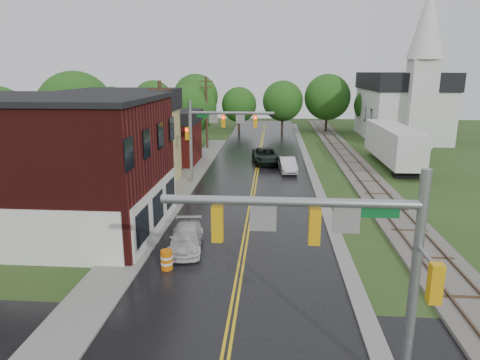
# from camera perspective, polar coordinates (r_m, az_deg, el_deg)

# --- Properties ---
(main_road) EXTENTS (10.00, 90.00, 0.02)m
(main_road) POSITION_cam_1_polar(r_m,az_deg,el_deg) (40.58, 2.15, 0.56)
(main_road) COLOR black
(main_road) RESTS_ON ground
(curb_right) EXTENTS (0.80, 70.00, 0.12)m
(curb_right) POSITION_cam_1_polar(r_m,az_deg,el_deg) (45.59, 9.21, 1.94)
(curb_right) COLOR gray
(curb_right) RESTS_ON ground
(sidewalk_left) EXTENTS (2.40, 50.00, 0.12)m
(sidewalk_left) POSITION_cam_1_polar(r_m,az_deg,el_deg) (36.54, -7.93, -1.14)
(sidewalk_left) COLOR gray
(sidewalk_left) RESTS_ON ground
(brick_building) EXTENTS (14.30, 10.30, 8.30)m
(brick_building) POSITION_cam_1_polar(r_m,az_deg,el_deg) (28.64, -24.95, 1.85)
(brick_building) COLOR #420F0E
(brick_building) RESTS_ON ground
(yellow_house) EXTENTS (8.00, 7.00, 6.40)m
(yellow_house) POSITION_cam_1_polar(r_m,az_deg,el_deg) (38.07, -14.88, 4.09)
(yellow_house) COLOR tan
(yellow_house) RESTS_ON ground
(darkred_building) EXTENTS (7.00, 6.00, 4.40)m
(darkred_building) POSITION_cam_1_polar(r_m,az_deg,el_deg) (46.45, -10.03, 4.90)
(darkred_building) COLOR #3F0F0C
(darkred_building) RESTS_ON ground
(church) EXTENTS (10.40, 18.40, 20.00)m
(church) POSITION_cam_1_polar(r_m,az_deg,el_deg) (65.87, 21.05, 10.12)
(church) COLOR silver
(church) RESTS_ON ground
(railroad) EXTENTS (3.20, 80.00, 0.30)m
(railroad) POSITION_cam_1_polar(r_m,az_deg,el_deg) (46.19, 14.91, 1.93)
(railroad) COLOR #59544C
(railroad) RESTS_ON ground
(traffic_signal_near) EXTENTS (7.34, 0.30, 7.20)m
(traffic_signal_near) POSITION_cam_1_polar(r_m,az_deg,el_deg) (12.48, 13.28, -8.41)
(traffic_signal_near) COLOR gray
(traffic_signal_near) RESTS_ON ground
(traffic_signal_far) EXTENTS (7.34, 0.43, 7.20)m
(traffic_signal_far) POSITION_cam_1_polar(r_m,az_deg,el_deg) (37.01, -3.38, 7.04)
(traffic_signal_far) COLOR gray
(traffic_signal_far) RESTS_ON ground
(utility_pole_b) EXTENTS (1.80, 0.28, 9.00)m
(utility_pole_b) POSITION_cam_1_polar(r_m,az_deg,el_deg) (32.83, -10.35, 5.44)
(utility_pole_b) COLOR #382616
(utility_pole_b) RESTS_ON ground
(utility_pole_c) EXTENTS (1.80, 0.28, 9.00)m
(utility_pole_c) POSITION_cam_1_polar(r_m,az_deg,el_deg) (54.24, -4.48, 9.11)
(utility_pole_c) COLOR #382616
(utility_pole_c) RESTS_ON ground
(tree_left_b) EXTENTS (7.60, 7.60, 9.69)m
(tree_left_b) POSITION_cam_1_polar(r_m,az_deg,el_deg) (45.75, -20.88, 8.49)
(tree_left_b) COLOR black
(tree_left_b) RESTS_ON ground
(tree_left_c) EXTENTS (6.00, 6.00, 7.65)m
(tree_left_c) POSITION_cam_1_polar(r_m,az_deg,el_deg) (51.86, -12.98, 8.31)
(tree_left_c) COLOR black
(tree_left_c) RESTS_ON ground
(tree_left_e) EXTENTS (6.40, 6.40, 8.16)m
(tree_left_e) POSITION_cam_1_polar(r_m,az_deg,el_deg) (56.44, -6.26, 9.37)
(tree_left_e) COLOR black
(tree_left_e) RESTS_ON ground
(suv_dark) EXTENTS (3.34, 5.98, 1.58)m
(suv_dark) POSITION_cam_1_polar(r_m,az_deg,el_deg) (45.95, 3.45, 3.21)
(suv_dark) COLOR black
(suv_dark) RESTS_ON ground
(sedan_silver) EXTENTS (1.92, 4.46, 1.43)m
(sedan_silver) POSITION_cam_1_polar(r_m,az_deg,el_deg) (42.16, 6.36, 2.01)
(sedan_silver) COLOR silver
(sedan_silver) RESTS_ON ground
(pickup_white) EXTENTS (2.24, 4.52, 1.26)m
(pickup_white) POSITION_cam_1_polar(r_m,az_deg,el_deg) (24.26, -7.17, -7.71)
(pickup_white) COLOR silver
(pickup_white) RESTS_ON ground
(semi_trailer) EXTENTS (2.89, 13.33, 4.13)m
(semi_trailer) POSITION_cam_1_polar(r_m,az_deg,el_deg) (46.95, 19.75, 4.66)
(semi_trailer) COLOR black
(semi_trailer) RESTS_ON ground
(construction_barrel) EXTENTS (0.62, 0.62, 1.04)m
(construction_barrel) POSITION_cam_1_polar(r_m,az_deg,el_deg) (22.06, -9.75, -10.46)
(construction_barrel) COLOR #CC6109
(construction_barrel) RESTS_ON ground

